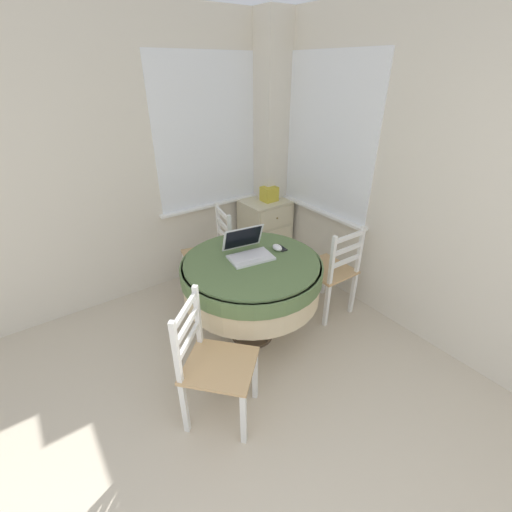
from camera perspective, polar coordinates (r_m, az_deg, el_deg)
The scene contains 10 objects.
corner_room_shell at distance 2.63m, azimuth 2.24°, elevation 11.62°, with size 4.60×5.09×2.55m.
round_dining_table at distance 2.72m, azimuth -0.72°, elevation -3.42°, with size 1.11×1.11×0.75m.
laptop at distance 2.69m, azimuth -1.35°, elevation 0.93°, with size 0.38×0.34×0.22m.
computer_mouse at distance 2.78m, azimuth 3.56°, elevation 1.42°, with size 0.06×0.10×0.05m.
cell_phone at distance 2.82m, azimuth 4.17°, elevation 1.33°, with size 0.06×0.12×0.01m.
dining_chair_near_back_window at distance 3.41m, azimuth -7.47°, elevation 0.30°, with size 0.50×0.47×0.90m.
dining_chair_near_right_window at distance 3.17m, azimuth 12.45°, elevation -2.49°, with size 0.40×0.43×0.90m.
dining_chair_camera_near at distance 2.25m, azimuth -7.21°, elevation -17.47°, with size 0.58×0.58×0.90m.
corner_cabinet at distance 3.99m, azimuth 1.51°, elevation 4.10°, with size 0.52×0.45×0.77m.
storage_box at distance 3.80m, azimuth 2.21°, elevation 10.31°, with size 0.16×0.14×0.16m.
Camera 1 is at (-0.14, 0.11, 2.06)m, focal length 24.00 mm.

